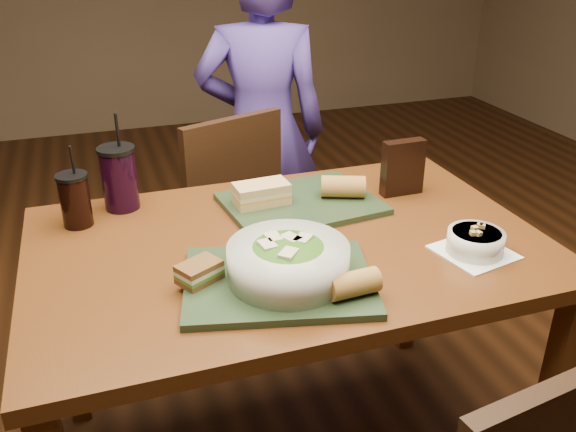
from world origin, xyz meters
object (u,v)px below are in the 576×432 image
Objects in this scene: dining_table at (288,271)px; cup_cola at (75,200)px; tray_far at (301,204)px; sandwich_far at (261,193)px; tray_near at (279,282)px; salad_bowl at (288,260)px; baguette_far at (343,187)px; chair_far at (230,214)px; soup_bowl at (475,242)px; baguette_near at (354,284)px; diner at (262,132)px; sandwich_near at (199,272)px; chip_bag at (403,168)px; cup_berry at (119,178)px.

cup_cola is (-0.51, 0.27, 0.16)m from dining_table.
sandwich_far reaches higher than tray_far.
salad_bowl reaches higher than tray_near.
chair_far is at bearing 112.32° from baguette_far.
soup_bowl is 0.88× the size of cup_cola.
dining_table is at bearing 153.42° from soup_bowl.
salad_bowl reaches higher than soup_bowl.
baguette_near is (0.04, -1.02, 0.30)m from chair_far.
sandwich_near is (-0.47, -1.11, 0.07)m from diner.
soup_bowl is at bearing -1.52° from tray_near.
chip_bag is (0.43, -0.03, 0.03)m from sandwich_far.
baguette_near is at bearing -28.36° from sandwich_near.
cup_berry is at bearing 138.54° from dining_table.
sandwich_far is at bearing 54.92° from sandwich_near.
chair_far is 0.59m from tray_far.
sandwich_near is 0.34m from baguette_near.
chip_bag reaches higher than sandwich_far.
tray_near is at bearing -100.92° from sandwich_far.
cup_berry reaches higher than baguette_near.
baguette_far is 0.19m from chip_bag.
sandwich_near is (-0.36, -0.33, 0.03)m from tray_far.
salad_bowl is 2.45× the size of baguette_near.
dining_table is at bearing -27.65° from cup_cola.
baguette_far is at bearing 106.78° from diner.
sandwich_far is 1.41× the size of baguette_near.
baguette_near is at bearing -164.73° from soup_bowl.
baguette_near is at bearing -46.30° from cup_cola.
chip_bag is at bearing 89.74° from soup_bowl.
dining_table is 5.74× the size of cup_cola.
tray_far is at bearing 61.14° from dining_table.
cup_cola is at bearing 60.06° from diner.
cup_berry is at bearing 120.66° from salad_bowl.
sandwich_far is at bearing 170.01° from tray_far.
baguette_far is 0.76× the size of chip_bag.
baguette_far reaches higher than tray_near.
tray_far is (0.09, -0.52, 0.26)m from chair_far.
cup_berry is at bearing 119.08° from tray_near.
baguette_far is at bearing 49.60° from tray_near.
cup_cola reaches higher than sandwich_near.
tray_near is at bearing 178.48° from soup_bowl.
dining_table is at bearing 29.86° from sandwich_near.
sandwich_near is 0.51m from cup_berry.
cup_cola reaches higher than tray_near.
diner is at bearing 99.76° from soup_bowl.
baguette_near is at bearing -128.95° from chip_bag.
baguette_far is at bearing 179.51° from chip_bag.
tray_far is 1.54× the size of salad_bowl.
baguette_near reaches higher than soup_bowl.
cup_berry reaches higher than chip_bag.
soup_bowl is at bearing -51.29° from tray_far.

